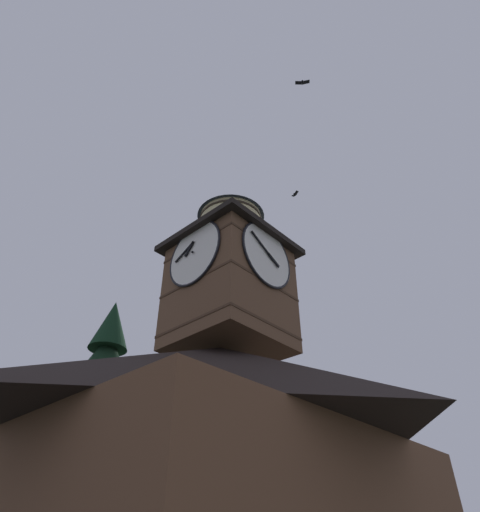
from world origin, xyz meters
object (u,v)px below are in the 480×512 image
at_px(clock_tower, 230,276).
at_px(pine_tree_behind, 90,444).
at_px(flying_bird_low, 302,82).
at_px(moon, 135,439).
at_px(flying_bird_high, 295,194).
at_px(building_main, 217,475).

bearing_deg(clock_tower, pine_tree_behind, -85.44).
bearing_deg(flying_bird_low, moon, -116.00).
bearing_deg(flying_bird_high, moon, -111.06).
relative_size(pine_tree_behind, flying_bird_low, 21.70).
relative_size(clock_tower, moon, 3.75).
height_order(moon, flying_bird_high, flying_bird_high).
bearing_deg(building_main, flying_bird_high, 172.89).
bearing_deg(flying_bird_high, pine_tree_behind, -58.82).
height_order(clock_tower, pine_tree_behind, clock_tower).
relative_size(moon, flying_bird_high, 3.92).
relative_size(moon, flying_bird_low, 3.32).
distance_m(clock_tower, pine_tree_behind, 9.44).
relative_size(building_main, moon, 6.18).
relative_size(building_main, clock_tower, 1.65).
bearing_deg(clock_tower, flying_bird_low, 84.00).
height_order(clock_tower, flying_bird_high, flying_bird_high).
bearing_deg(building_main, moon, -119.74).
xyz_separation_m(moon, flying_bird_low, (15.81, 32.41, 7.82)).
bearing_deg(pine_tree_behind, building_main, 90.88).
bearing_deg(clock_tower, building_main, 7.85).
bearing_deg(flying_bird_high, clock_tower, -8.75).
relative_size(clock_tower, flying_bird_high, 14.68).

